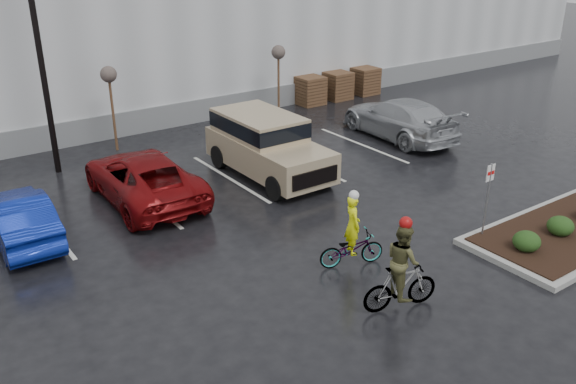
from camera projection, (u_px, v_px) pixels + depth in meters
ground at (384, 287)px, 14.30m from camera, size 120.00×120.00×0.00m
warehouse at (70, 22)px, 29.30m from camera, size 60.50×15.50×7.20m
lamppost at (31, 1)px, 18.89m from camera, size 0.50×1.00×9.22m
sapling_mid at (109, 79)px, 22.14m from camera, size 0.60×0.60×3.20m
sapling_east at (278, 56)px, 26.14m from camera, size 0.60×0.60×3.20m
pallet_stack_a at (310, 90)px, 29.04m from camera, size 1.20×1.20×1.35m
pallet_stack_b at (337, 86)px, 29.94m from camera, size 1.20×1.20×1.35m
pallet_stack_c at (365, 81)px, 30.90m from camera, size 1.20×1.20×1.35m
shrub_a at (527, 241)px, 15.53m from camera, size 0.70×0.70×0.52m
shrub_b at (560, 226)px, 16.33m from camera, size 0.70×0.70×0.52m
fire_lane_sign at (488, 192)px, 15.92m from camera, size 0.30×0.05×2.20m
car_blue at (19, 217)px, 16.23m from camera, size 1.50×4.08×1.34m
car_red at (143, 177)px, 18.66m from camera, size 2.63×5.41×1.48m
suv_tan at (269, 147)px, 20.37m from camera, size 2.20×5.10×2.06m
car_far_silver at (399, 118)px, 24.36m from camera, size 2.59×5.59×1.58m
cyclist_hivis at (352, 242)px, 15.02m from camera, size 1.76×1.08×2.02m
cyclist_olive at (401, 276)px, 13.20m from camera, size 1.79×0.95×2.23m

